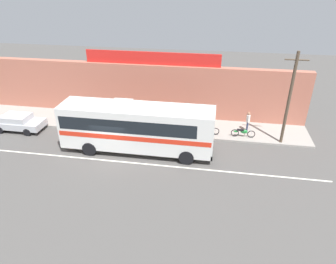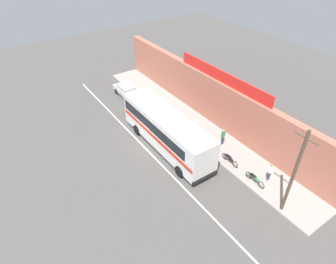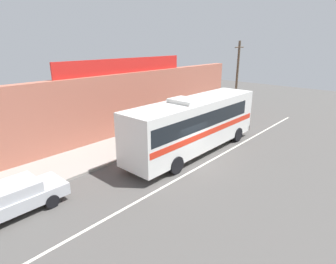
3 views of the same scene
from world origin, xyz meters
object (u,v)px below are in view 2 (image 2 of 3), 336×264
motorcycle_purple (255,179)px  pedestrian_by_curb (270,171)px  utility_pole (294,172)px  motorcycle_blue (230,159)px  pedestrian_far_right (223,136)px  intercity_bus (166,129)px  parked_car (127,90)px

motorcycle_purple → pedestrian_by_curb: size_ratio=1.13×
utility_pole → motorcycle_blue: size_ratio=3.76×
utility_pole → pedestrian_far_right: bearing=168.7°
intercity_bus → utility_pole: size_ratio=1.57×
intercity_bus → utility_pole: (10.79, 2.87, 1.72)m
intercity_bus → parked_car: 10.91m
motorcycle_blue → pedestrian_far_right: pedestrian_far_right is taller
motorcycle_blue → utility_pole: bearing=-3.5°
intercity_bus → motorcycle_blue: 6.18m
pedestrian_by_curb → motorcycle_blue: bearing=-160.6°
intercity_bus → motorcycle_purple: 8.62m
motorcycle_blue → pedestrian_far_right: bearing=151.2°
motorcycle_blue → pedestrian_by_curb: (3.23, 1.14, 0.55)m
intercity_bus → pedestrian_by_curb: (8.29, 4.36, -0.95)m
motorcycle_purple → pedestrian_far_right: (-5.09, 1.26, 0.55)m
parked_car → utility_pole: size_ratio=0.60×
intercity_bus → utility_pole: 11.30m
intercity_bus → utility_pole: utility_pole is taller
pedestrian_far_right → motorcycle_purple: bearing=-14.0°
utility_pole → motorcycle_purple: 4.37m
motorcycle_purple → intercity_bus: bearing=-157.9°
intercity_bus → motorcycle_blue: intercity_bus is taller
parked_car → motorcycle_purple: bearing=4.8°
motorcycle_purple → pedestrian_far_right: bearing=166.0°
pedestrian_by_curb → parked_car: bearing=-171.8°
intercity_bus → parked_car: size_ratio=2.61×
utility_pole → pedestrian_by_curb: bearing=149.3°
parked_car → utility_pole: bearing=3.3°
utility_pole → motorcycle_purple: utility_pole is taller
intercity_bus → pedestrian_far_right: 5.34m
motorcycle_blue → intercity_bus: bearing=-147.5°
intercity_bus → motorcycle_purple: intercity_bus is taller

